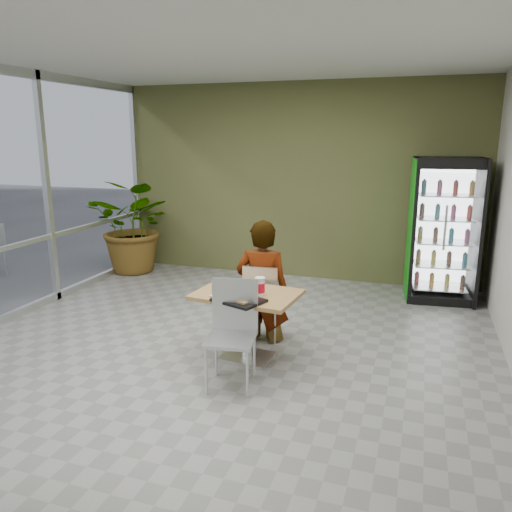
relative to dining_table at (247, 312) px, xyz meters
The scene contains 12 objects.
ground 0.65m from the dining_table, 158.68° to the right, with size 7.00×7.00×0.00m, color gray.
room_envelope 1.12m from the dining_table, 158.68° to the right, with size 6.00×7.00×3.20m, color beige, non-canonical shape.
dining_table is the anchor object (origin of this frame).
chair_far 0.54m from the dining_table, 91.10° to the left, with size 0.43×0.44×0.91m.
chair_near 0.51m from the dining_table, 85.87° to the right, with size 0.52×0.52×1.02m.
seated_woman 0.59m from the dining_table, 91.74° to the left, with size 0.64×0.41×1.73m, color black.
pizza_plate 0.26m from the dining_table, 162.41° to the left, with size 0.36×0.30×0.03m.
soda_cup 0.34m from the dining_table, 14.36° to the right, with size 0.11×0.11×0.19m.
napkin_stack 0.38m from the dining_table, 138.63° to the right, with size 0.15×0.15×0.02m, color silver.
cafeteria_tray 0.38m from the dining_table, 86.25° to the right, with size 0.48×0.35×0.03m, color black.
beverage_fridge 3.49m from the dining_table, 54.75° to the left, with size 1.01×0.81×2.06m.
potted_plant 4.12m from the dining_table, 137.66° to the left, with size 1.47×1.27×1.64m, color #316A2A.
Camera 1 is at (2.01, -4.56, 2.35)m, focal length 35.00 mm.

